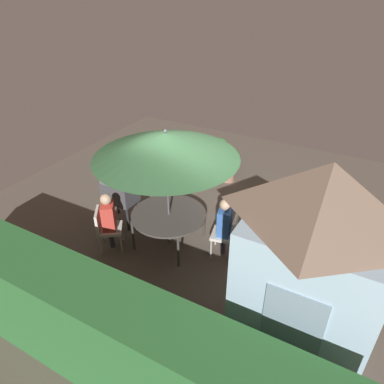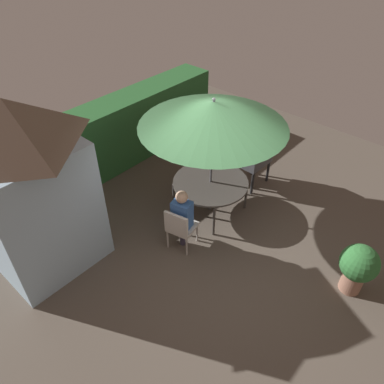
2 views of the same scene
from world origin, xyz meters
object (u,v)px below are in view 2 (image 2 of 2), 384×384
Objects in this scene: garden_shed at (32,190)px; bbq_grill at (255,152)px; chair_far_side at (180,227)px; person_in_red at (215,147)px; patio_umbrella at (213,114)px; patio_table at (211,183)px; chair_near_shed at (214,155)px; person_in_blue at (182,213)px; potted_plant_by_shed at (358,266)px.

garden_shed is 4.50m from bbq_grill.
person_in_red is (2.14, 0.94, 0.26)m from chair_far_side.
patio_table is at bearing 0.00° from patio_umbrella.
garden_shed is 1.16× the size of patio_umbrella.
chair_near_shed is at bearing 35.15° from person_in_red.
person_in_blue is (-1.10, -0.25, -1.42)m from patio_umbrella.
patio_table is at bearing -144.85° from chair_near_shed.
person_in_red is (-0.07, -0.05, 0.26)m from chair_near_shed.
bbq_grill reaches higher than chair_far_side.
patio_table is at bearing -23.39° from garden_shed.
person_in_blue is (-1.10, -0.25, 0.10)m from patio_table.
chair_far_side is (-2.21, -0.99, 0.00)m from chair_near_shed.
patio_table is 3.02m from potted_plant_by_shed.
patio_umbrella is (-0.00, 0.00, 1.52)m from patio_table.
chair_far_side is 0.71× the size of person_in_blue.
patio_umbrella is 2.97× the size of chair_far_side.
potted_plant_by_shed is 0.75× the size of person_in_red.
bbq_grill is 1.33× the size of chair_far_side.
person_in_blue is (-2.13, -0.97, 0.26)m from chair_near_shed.
garden_shed is 3.27m from patio_table.
chair_near_shed is (1.03, 0.73, -0.16)m from patio_table.
patio_umbrella is 2.97× the size of chair_near_shed.
chair_near_shed is (3.92, -0.52, -1.06)m from garden_shed.
potted_plant_by_shed is at bearing -68.17° from person_in_blue.
chair_far_side is at bearing -167.28° from person_in_blue.
chair_near_shed is 3.88m from potted_plant_by_shed.
patio_umbrella is 3.43m from potted_plant_by_shed.
bbq_grill is at bearing -18.27° from garden_shed.
bbq_grill reaches higher than chair_near_shed.
patio_table is 1.18m from person_in_red.
patio_table is 1.52m from patio_umbrella.
bbq_grill is 1.27× the size of potted_plant_by_shed.
garden_shed is 3.97m from person_in_red.
patio_umbrella is 1.90m from bbq_grill.
patio_umbrella reaches higher than potted_plant_by_shed.
potted_plant_by_shed reaches higher than chair_near_shed.
chair_near_shed is at bearing -7.60° from garden_shed.
person_in_red and person_in_blue have the same top height.
chair_near_shed is at bearing 35.15° from patio_table.
person_in_red is (-0.36, 0.82, -0.06)m from bbq_grill.
potted_plant_by_shed is (-1.02, -3.74, 0.04)m from chair_near_shed.
person_in_blue is (1.79, -1.50, -0.80)m from garden_shed.
bbq_grill is (1.32, -0.14, -1.35)m from patio_umbrella.
person_in_red is 2.26m from person_in_blue.
garden_shed reaches higher than chair_far_side.
garden_shed is 4.10m from chair_near_shed.
person_in_blue reaches higher than chair_far_side.
person_in_blue reaches higher than chair_near_shed.
chair_far_side is 3.00m from potted_plant_by_shed.
garden_shed is 5.26m from potted_plant_by_shed.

